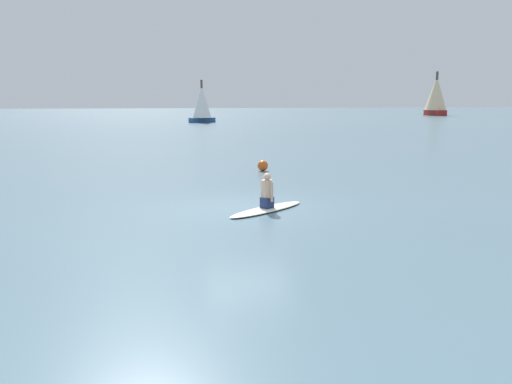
% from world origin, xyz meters
% --- Properties ---
extents(ground_plane, '(400.00, 400.00, 0.00)m').
position_xyz_m(ground_plane, '(0.00, 0.00, 0.00)').
color(ground_plane, slate).
extents(surfboard, '(2.27, 2.81, 0.08)m').
position_xyz_m(surfboard, '(-0.40, -0.44, 0.04)').
color(surfboard, silver).
rests_on(surfboard, ground).
extents(person_paddler, '(0.41, 0.42, 0.99)m').
position_xyz_m(person_paddler, '(-0.40, -0.44, 0.53)').
color(person_paddler, navy).
rests_on(person_paddler, surfboard).
extents(sailboat_near_left, '(6.41, 4.68, 8.96)m').
position_xyz_m(sailboat_near_left, '(83.59, -58.36, 4.22)').
color(sailboat_near_left, maroon).
rests_on(sailboat_near_left, ground).
extents(sailboat_near_right, '(3.49, 3.91, 5.95)m').
position_xyz_m(sailboat_near_right, '(59.74, -6.50, 2.78)').
color(sailboat_near_right, navy).
rests_on(sailboat_near_right, ground).
extents(buoy_marker, '(0.47, 0.47, 0.47)m').
position_xyz_m(buoy_marker, '(7.84, -2.38, 0.24)').
color(buoy_marker, '#E55919').
rests_on(buoy_marker, ground).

